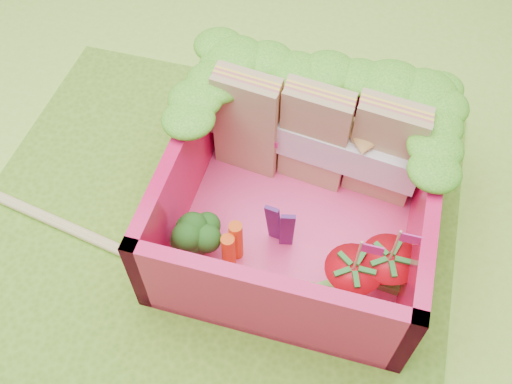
{
  "coord_description": "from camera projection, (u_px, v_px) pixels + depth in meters",
  "views": [
    {
      "loc": [
        0.68,
        -1.41,
        2.67
      ],
      "look_at": [
        0.22,
        0.24,
        0.28
      ],
      "focal_mm": 40.0,
      "sensor_mm": 36.0,
      "label": 1
    }
  ],
  "objects": [
    {
      "name": "placemat",
      "position": [
        204.0,
        246.0,
        3.06
      ],
      "size": [
        2.6,
        2.6,
        0.03
      ],
      "primitive_type": "cube",
      "color": "#5B9120",
      "rests_on": "ground"
    },
    {
      "name": "snap_peas",
      "position": [
        364.0,
        275.0,
        2.86
      ],
      "size": [
        0.61,
        0.54,
        0.05
      ],
      "color": "green",
      "rests_on": "bento_floor"
    },
    {
      "name": "sandwich_stack",
      "position": [
        315.0,
        137.0,
        3.01
      ],
      "size": [
        1.16,
        0.31,
        0.63
      ],
      "color": "tan",
      "rests_on": "bento_floor"
    },
    {
      "name": "strawberry_right",
      "position": [
        385.0,
        272.0,
        2.74
      ],
      "size": [
        0.27,
        0.27,
        0.51
      ],
      "color": "red",
      "rests_on": "bento_floor"
    },
    {
      "name": "lettuce_ruffle",
      "position": [
        324.0,
        87.0,
        2.88
      ],
      "size": [
        1.43,
        0.83,
        0.11
      ],
      "color": "#1E8217",
      "rests_on": "bento_box"
    },
    {
      "name": "chopsticks",
      "position": [
        30.0,
        211.0,
        3.15
      ],
      "size": [
        2.03,
        0.39,
        0.04
      ],
      "color": "tan",
      "rests_on": "placemat"
    },
    {
      "name": "purple_wedges",
      "position": [
        280.0,
        227.0,
        2.83
      ],
      "size": [
        0.15,
        0.05,
        0.38
      ],
      "color": "#3F1855",
      "rests_on": "bento_floor"
    },
    {
      "name": "broccoli",
      "position": [
        192.0,
        233.0,
        2.83
      ],
      "size": [
        0.33,
        0.33,
        0.24
      ],
      "color": "#529146",
      "rests_on": "bento_floor"
    },
    {
      "name": "carrot_sticks",
      "position": [
        233.0,
        246.0,
        2.84
      ],
      "size": [
        0.09,
        0.13,
        0.27
      ],
      "color": "orange",
      "rests_on": "bento_floor"
    },
    {
      "name": "strawberry_left",
      "position": [
        350.0,
        282.0,
        2.71
      ],
      "size": [
        0.27,
        0.27,
        0.51
      ],
      "color": "red",
      "rests_on": "bento_floor"
    },
    {
      "name": "bento_box",
      "position": [
        299.0,
        199.0,
        2.89
      ],
      "size": [
        1.3,
        1.3,
        0.55
      ],
      "color": "#E1124F",
      "rests_on": "placemat"
    },
    {
      "name": "bento_floor",
      "position": [
        296.0,
        225.0,
        3.09
      ],
      "size": [
        1.3,
        1.3,
        0.05
      ],
      "primitive_type": "cube",
      "color": "#FF4186",
      "rests_on": "placemat"
    },
    {
      "name": "ground",
      "position": [
        204.0,
        248.0,
        3.07
      ],
      "size": [
        14.0,
        14.0,
        0.0
      ],
      "primitive_type": "plane",
      "color": "#97D13B",
      "rests_on": "ground"
    }
  ]
}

